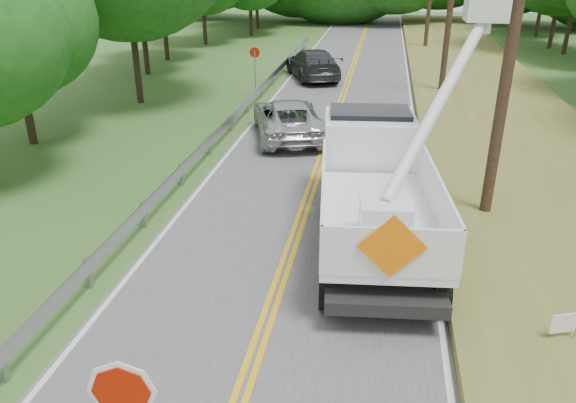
# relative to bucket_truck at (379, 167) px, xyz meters

# --- Properties ---
(road) EXTENTS (7.20, 96.00, 0.03)m
(road) POSITION_rel_bucket_truck_xyz_m (-2.04, 5.77, -1.65)
(road) COLOR #4D4C4F
(road) RESTS_ON ground
(guardrail) EXTENTS (0.18, 48.00, 0.77)m
(guardrail) POSITION_rel_bucket_truck_xyz_m (-6.06, 6.67, -1.11)
(guardrail) COLOR #919399
(guardrail) RESTS_ON ground
(tall_grass_verge) EXTENTS (7.00, 96.00, 0.30)m
(tall_grass_verge) POSITION_rel_bucket_truck_xyz_m (5.06, 5.77, -1.51)
(tall_grass_verge) COLOR brown
(tall_grass_verge) RESTS_ON ground
(bucket_truck) EXTENTS (4.44, 7.92, 7.40)m
(bucket_truck) POSITION_rel_bucket_truck_xyz_m (0.00, 0.00, 0.00)
(bucket_truck) COLOR black
(bucket_truck) RESTS_ON road
(suv_silver) EXTENTS (3.92, 5.88, 1.50)m
(suv_silver) POSITION_rel_bucket_truck_xyz_m (-3.67, 7.33, -0.89)
(suv_silver) COLOR #B8BBBF
(suv_silver) RESTS_ON road
(suv_darkgrey) EXTENTS (4.20, 6.19, 1.67)m
(suv_darkgrey) POSITION_rel_bucket_truck_xyz_m (-4.15, 18.80, -0.81)
(suv_darkgrey) COLOR #33343A
(suv_darkgrey) RESTS_ON road
(stop_sign_permanent) EXTENTS (0.53, 0.09, 2.50)m
(stop_sign_permanent) POSITION_rel_bucket_truck_xyz_m (-6.45, 13.74, -0.01)
(stop_sign_permanent) COLOR #919399
(stop_sign_permanent) RESTS_ON ground
(yard_sign) EXTENTS (0.53, 0.22, 0.81)m
(yard_sign) POSITION_rel_bucket_truck_xyz_m (3.50, -4.77, -1.08)
(yard_sign) COLOR white
(yard_sign) RESTS_ON ground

